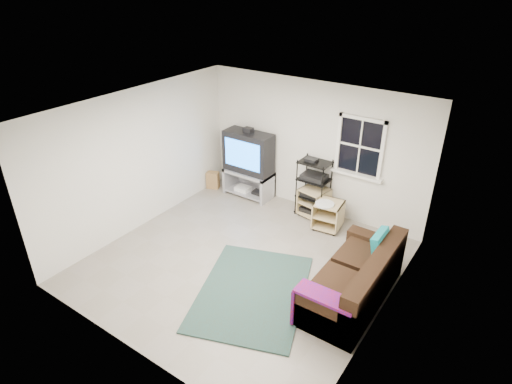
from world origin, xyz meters
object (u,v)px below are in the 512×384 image
Objects in this scene: side_table_left at (315,201)px; sofa at (355,281)px; side_table_right at (328,213)px; tv_unit at (249,159)px; av_rack at (313,191)px.

side_table_left is 0.29× the size of sofa.
sofa is at bearing -52.90° from side_table_right.
tv_unit is 0.76× the size of sofa.
sofa is at bearing -29.58° from tv_unit.
tv_unit reaches higher than side_table_left.
tv_unit reaches higher than av_rack.
side_table_right is at bearing 127.10° from sofa.
side_table_left is (0.05, 0.01, -0.20)m from av_rack.
tv_unit is 1.30× the size of av_rack.
sofa is (3.18, -1.81, -0.51)m from tv_unit.
av_rack is at bearing 1.84° from tv_unit.
av_rack reaches higher than side_table_left.
av_rack is 2.51m from sofa.
side_table_right is (1.99, -0.23, -0.52)m from tv_unit.
tv_unit is at bearing -177.97° from side_table_left.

